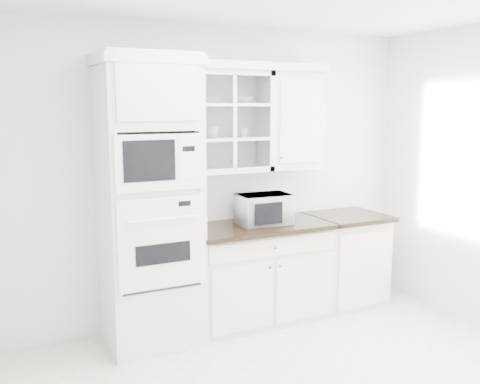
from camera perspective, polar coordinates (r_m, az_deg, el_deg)
room_shell at (r=3.78m, az=5.53°, el=5.94°), size 4.00×3.50×2.70m
oven_column at (r=4.45m, az=-9.65°, el=-1.19°), size 0.76×0.68×2.40m
base_cabinet_run at (r=5.03m, az=1.91°, el=-8.49°), size 1.32×0.67×0.92m
extra_base_cabinet at (r=5.56m, az=11.12°, el=-6.96°), size 0.72×0.67×0.92m
upper_cabinet_glass at (r=4.81m, az=-1.43°, el=7.51°), size 0.80×0.33×0.90m
upper_cabinet_solid at (r=5.13m, az=5.50°, el=7.57°), size 0.55×0.33×0.90m
crown_molding at (r=4.76m, az=-2.50°, el=13.33°), size 2.14×0.38×0.07m
countertop_microwave at (r=4.90m, az=2.50°, el=-1.80°), size 0.50×0.42×0.28m
bowl_a at (r=4.75m, az=-3.47°, el=9.75°), size 0.26×0.26×0.06m
bowl_b at (r=4.89m, az=0.31°, el=9.75°), size 0.19×0.19×0.06m
cup_a at (r=4.75m, az=-2.98°, el=6.40°), size 0.15×0.15×0.10m
cup_b at (r=4.87m, az=0.37°, el=6.35°), size 0.09×0.09×0.08m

